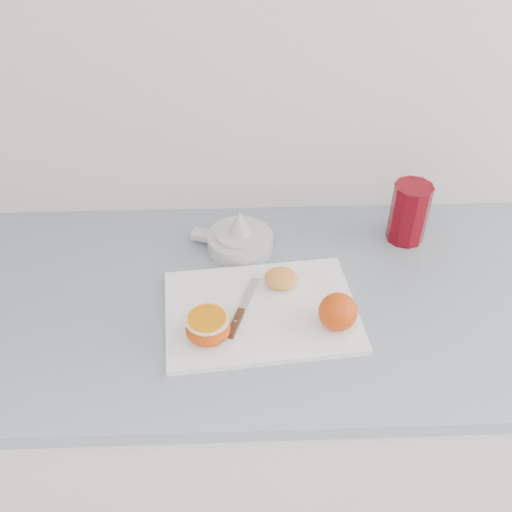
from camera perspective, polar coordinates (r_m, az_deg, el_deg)
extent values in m
cube|color=silver|center=(1.19, -3.09, 23.37)|extent=(4.00, 0.04, 2.70)
cube|color=silver|center=(1.51, 4.31, -16.36)|extent=(2.49, 0.60, 0.86)
cube|color=#8497AD|center=(1.17, 5.36, -4.08)|extent=(2.55, 0.64, 0.03)
cube|color=white|center=(1.11, 0.51, -5.52)|extent=(0.39, 0.30, 0.01)
sphere|color=#C54716|center=(1.06, 8.19, -5.56)|extent=(0.07, 0.07, 0.07)
ellipsoid|color=#C54716|center=(1.04, -4.83, -7.23)|extent=(0.08, 0.08, 0.04)
cylinder|color=beige|center=(1.02, -4.90, -6.32)|extent=(0.08, 0.08, 0.00)
cylinder|color=orange|center=(1.02, -4.91, -6.21)|extent=(0.07, 0.07, 0.00)
ellipsoid|color=orange|center=(1.15, 2.51, -2.24)|extent=(0.07, 0.07, 0.03)
cylinder|color=gold|center=(1.14, 2.52, -1.92)|extent=(0.05, 0.05, 0.00)
cube|color=#4D2816|center=(1.07, -2.05, -6.72)|extent=(0.04, 0.07, 0.01)
cube|color=#B7B7BC|center=(1.13, -0.74, -3.78)|extent=(0.04, 0.09, 0.00)
cylinder|color=#B7B7BC|center=(1.07, -2.05, -6.72)|extent=(0.00, 0.00, 0.01)
cylinder|color=silver|center=(1.25, -1.58, 1.46)|extent=(0.14, 0.14, 0.04)
cylinder|color=silver|center=(1.24, -1.60, 2.25)|extent=(0.11, 0.11, 0.01)
cone|color=silver|center=(1.22, -1.62, 3.38)|extent=(0.05, 0.05, 0.05)
cube|color=silver|center=(1.27, -5.37, 2.10)|extent=(0.05, 0.04, 0.01)
ellipsoid|color=orange|center=(1.23, -1.14, 2.17)|extent=(0.01, 0.01, 0.00)
ellipsoid|color=orange|center=(1.25, -2.03, 2.88)|extent=(0.01, 0.01, 0.00)
ellipsoid|color=orange|center=(1.22, -1.88, 2.08)|extent=(0.01, 0.01, 0.00)
ellipsoid|color=orange|center=(1.24, -0.67, 2.55)|extent=(0.01, 0.01, 0.00)
cylinder|color=#6D030F|center=(1.29, 15.04, 4.12)|extent=(0.08, 0.08, 0.13)
cylinder|color=orange|center=(1.32, 14.67, 2.30)|extent=(0.07, 0.07, 0.02)
cylinder|color=#6D030F|center=(1.26, 15.57, 6.69)|extent=(0.08, 0.08, 0.00)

